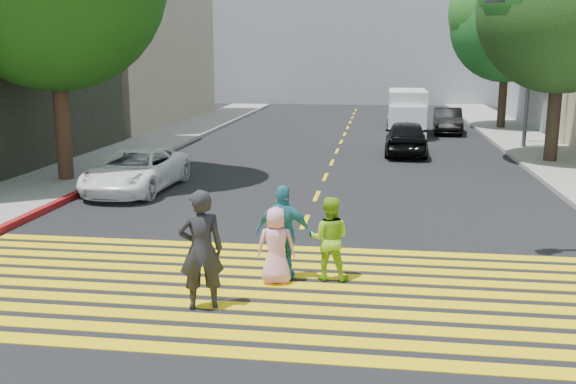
% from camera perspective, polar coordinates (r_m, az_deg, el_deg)
% --- Properties ---
extents(ground, '(120.00, 120.00, 0.00)m').
position_cam_1_polar(ground, '(10.25, -2.40, -11.21)').
color(ground, black).
extents(sidewalk_left, '(3.00, 40.00, 0.15)m').
position_cam_1_polar(sidewalk_left, '(33.13, -10.04, 5.04)').
color(sidewalk_left, gray).
rests_on(sidewalk_left, ground).
extents(sidewalk_right, '(3.00, 60.00, 0.15)m').
position_cam_1_polar(sidewalk_right, '(25.49, 23.36, 2.14)').
color(sidewalk_right, gray).
rests_on(sidewalk_right, ground).
extents(curb_red, '(0.20, 8.00, 0.16)m').
position_cam_1_polar(curb_red, '(17.98, -20.90, -1.47)').
color(curb_red, maroon).
rests_on(curb_red, ground).
extents(crosswalk, '(13.40, 5.30, 0.01)m').
position_cam_1_polar(crosswalk, '(11.42, -1.23, -8.68)').
color(crosswalk, yellow).
rests_on(crosswalk, ground).
extents(lane_line, '(0.12, 34.40, 0.01)m').
position_cam_1_polar(lane_line, '(32.06, 4.91, 4.83)').
color(lane_line, yellow).
rests_on(lane_line, ground).
extents(building_left_tan, '(12.00, 16.00, 10.00)m').
position_cam_1_polar(building_left_tan, '(41.27, -17.85, 12.88)').
color(building_left_tan, tan).
rests_on(building_left_tan, ground).
extents(backdrop_block, '(30.00, 8.00, 12.00)m').
position_cam_1_polar(backdrop_block, '(57.31, 6.52, 14.00)').
color(backdrop_block, gray).
rests_on(backdrop_block, ground).
extents(tree_right_far, '(6.83, 6.33, 8.76)m').
position_cam_1_polar(tree_right_far, '(37.16, 19.09, 14.36)').
color(tree_right_far, '#33261C').
rests_on(tree_right_far, ground).
extents(pedestrian_man, '(0.84, 0.68, 1.98)m').
position_cam_1_polar(pedestrian_man, '(10.42, -7.73, -5.11)').
color(pedestrian_man, '#242327').
rests_on(pedestrian_man, ground).
extents(pedestrian_woman, '(0.77, 0.60, 1.56)m').
position_cam_1_polar(pedestrian_woman, '(11.74, 3.66, -4.14)').
color(pedestrian_woman, '#85C620').
rests_on(pedestrian_woman, ground).
extents(pedestrian_child, '(0.76, 0.56, 1.41)m').
position_cam_1_polar(pedestrian_child, '(11.53, -1.06, -4.78)').
color(pedestrian_child, '#F6A0BF').
rests_on(pedestrian_child, ground).
extents(pedestrian_extra, '(1.07, 0.52, 1.77)m').
position_cam_1_polar(pedestrian_extra, '(11.69, -0.39, -3.64)').
color(pedestrian_extra, teal).
rests_on(pedestrian_extra, ground).
extents(white_sedan, '(2.27, 4.62, 1.26)m').
position_cam_1_polar(white_sedan, '(19.92, -13.35, 1.89)').
color(white_sedan, white).
rests_on(white_sedan, ground).
extents(dark_car_near, '(1.82, 4.29, 1.45)m').
position_cam_1_polar(dark_car_near, '(26.90, 10.47, 4.81)').
color(dark_car_near, black).
rests_on(dark_car_near, ground).
extents(silver_car, '(2.07, 4.60, 1.31)m').
position_cam_1_polar(silver_car, '(38.01, 10.25, 6.80)').
color(silver_car, '#929DAD').
rests_on(silver_car, ground).
extents(dark_car_parked, '(1.58, 4.05, 1.31)m').
position_cam_1_polar(dark_car_parked, '(34.85, 14.00, 6.18)').
color(dark_car_parked, black).
rests_on(dark_car_parked, ground).
extents(white_van, '(1.91, 4.88, 2.29)m').
position_cam_1_polar(white_van, '(33.20, 10.53, 6.80)').
color(white_van, silver).
rests_on(white_van, ground).
extents(street_lamp, '(2.23, 0.33, 9.83)m').
position_cam_1_polar(street_lamp, '(29.36, 20.58, 14.48)').
color(street_lamp, '#4D4C57').
rests_on(street_lamp, ground).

